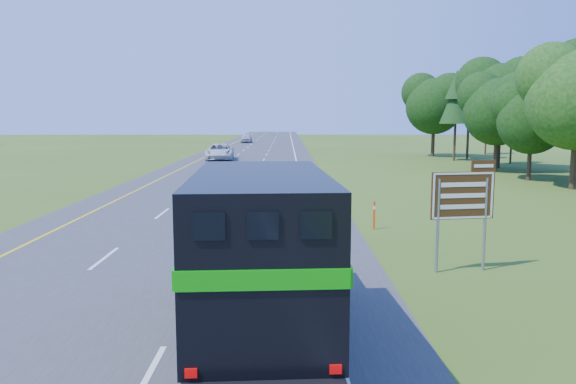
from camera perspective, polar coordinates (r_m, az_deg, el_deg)
name	(u,v)px	position (r m, az deg, el deg)	size (l,w,h in m)	color
road	(244,164)	(58.13, -4.51, 2.83)	(15.00, 260.00, 0.04)	#38383A
lane_markings	(244,164)	(58.13, -4.51, 2.86)	(11.15, 260.00, 0.01)	yellow
horse_truck	(260,250)	(12.05, -2.82, -5.91)	(3.07, 8.49, 3.70)	black
white_suv	(220,152)	(64.20, -6.94, 4.08)	(3.02, 6.55, 1.82)	silver
far_car	(246,138)	(107.23, -4.25, 5.46)	(1.94, 4.83, 1.65)	#B3B4BB
exit_sign	(464,200)	(18.29, 17.42, -0.76)	(2.06, 0.39, 3.52)	gray
delineator	(374,214)	(24.57, 8.75, -2.26)	(0.10, 0.06, 1.23)	#FF410D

